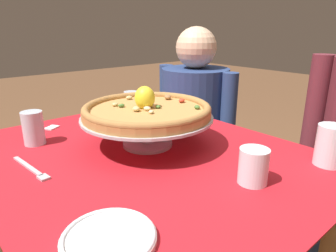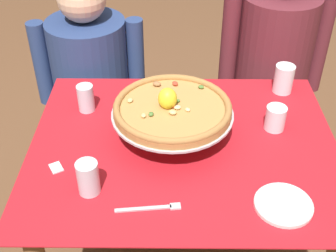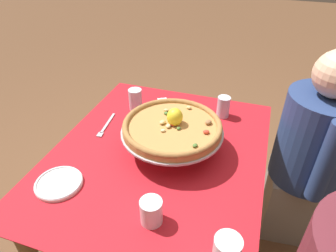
% 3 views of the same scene
% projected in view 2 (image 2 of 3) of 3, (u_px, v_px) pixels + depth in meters
% --- Properties ---
extents(dining_table, '(1.07, 0.88, 0.77)m').
position_uv_depth(dining_table, '(183.00, 171.00, 1.64)').
color(dining_table, olive).
rests_on(dining_table, ground).
extents(pizza_stand, '(0.42, 0.42, 0.10)m').
position_uv_depth(pizza_stand, '(172.00, 118.00, 1.56)').
color(pizza_stand, '#B7B7C1').
rests_on(pizza_stand, dining_table).
extents(pizza, '(0.41, 0.41, 0.09)m').
position_uv_depth(pizza, '(172.00, 108.00, 1.53)').
color(pizza, '#BC8447').
rests_on(pizza, pizza_stand).
extents(water_glass_back_left, '(0.06, 0.06, 0.11)m').
position_uv_depth(water_glass_back_left, '(86.00, 100.00, 1.71)').
color(water_glass_back_left, silver).
rests_on(water_glass_back_left, dining_table).
extents(water_glass_front_left, '(0.07, 0.07, 0.11)m').
position_uv_depth(water_glass_front_left, '(88.00, 179.00, 1.35)').
color(water_glass_front_left, silver).
rests_on(water_glass_front_left, dining_table).
extents(water_glass_back_right, '(0.08, 0.08, 0.12)m').
position_uv_depth(water_glass_back_right, '(283.00, 80.00, 1.81)').
color(water_glass_back_right, white).
rests_on(water_glass_back_right, dining_table).
extents(water_glass_side_right, '(0.07, 0.07, 0.09)m').
position_uv_depth(water_glass_side_right, '(275.00, 119.00, 1.61)').
color(water_glass_side_right, white).
rests_on(water_glass_side_right, dining_table).
extents(side_plate, '(0.18, 0.18, 0.02)m').
position_uv_depth(side_plate, '(284.00, 204.00, 1.33)').
color(side_plate, white).
rests_on(side_plate, dining_table).
extents(dinner_fork, '(0.20, 0.04, 0.01)m').
position_uv_depth(dinner_fork, '(152.00, 208.00, 1.32)').
color(dinner_fork, '#B7B7C1').
rests_on(dinner_fork, dining_table).
extents(sugar_packet, '(0.06, 0.06, 0.00)m').
position_uv_depth(sugar_packet, '(56.00, 168.00, 1.46)').
color(sugar_packet, white).
rests_on(sugar_packet, dining_table).
extents(diner_left, '(0.52, 0.39, 1.14)m').
position_uv_depth(diner_left, '(93.00, 90.00, 2.23)').
color(diner_left, gray).
rests_on(diner_left, ground).
extents(diner_right, '(0.51, 0.38, 1.24)m').
position_uv_depth(diner_right, '(269.00, 81.00, 2.20)').
color(diner_right, navy).
rests_on(diner_right, ground).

